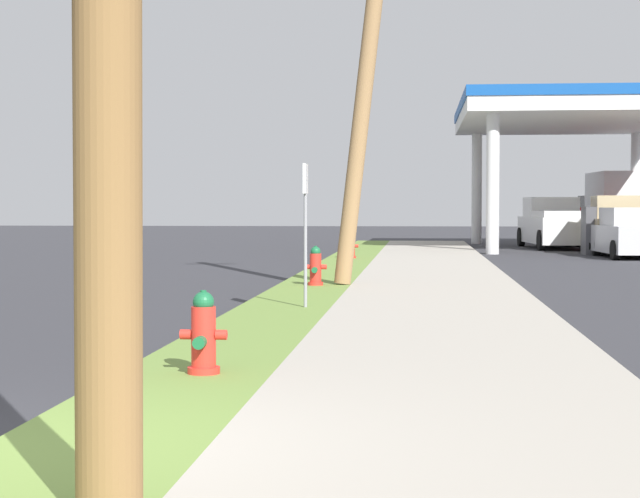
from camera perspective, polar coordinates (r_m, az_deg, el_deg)
name	(u,v)px	position (r m, az deg, el deg)	size (l,w,h in m)	color
grass_verge	(87,462)	(6.71, -12.42, -11.12)	(1.40, 80.00, 0.12)	olive
sidewalk_slab	(469,471)	(6.41, 8.02, -11.73)	(3.20, 80.00, 0.12)	#A8A093
fire_hydrant_nearest	(203,337)	(9.53, -6.28, -4.73)	(0.42, 0.38, 0.74)	red
fire_hydrant_second	(316,268)	(20.04, -0.24, -1.03)	(0.42, 0.38, 0.74)	red
fire_hydrant_third	(351,247)	(30.59, 1.68, 0.12)	(0.42, 0.37, 0.74)	red
utility_pole_midground	(367,67)	(20.46, 2.54, 9.73)	(1.79, 0.52, 8.11)	#937047
street_sign_post	(305,205)	(15.66, -0.79, 2.39)	(0.05, 0.36, 2.12)	gray
car_red_by_near_pump	(597,228)	(45.25, 14.66, 1.10)	(2.24, 4.63, 1.57)	red
car_silver_by_far_pump	(630,235)	(34.79, 16.33, 0.74)	(2.18, 4.60, 1.57)	#BCBCC1
truck_black_at_forecourt	(613,209)	(48.86, 15.47, 2.07)	(2.43, 6.49, 3.11)	black
truck_white_on_apron	(555,225)	(41.74, 12.52, 1.29)	(2.49, 5.53, 1.97)	white
truck_tan_at_far_bay	(618,227)	(38.03, 15.72, 1.17)	(2.37, 5.49, 1.97)	tan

